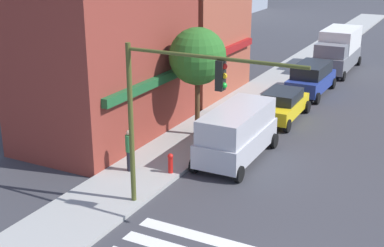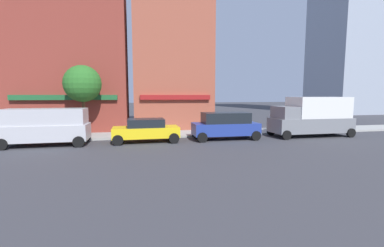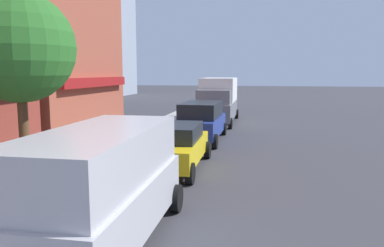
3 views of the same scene
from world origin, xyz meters
name	(u,v)px [view 1 (image 1 of 3)]	position (x,y,z in m)	size (l,w,h in m)	color
sidewalk_left	(46,239)	(0.00, 7.50, 0.07)	(120.00, 3.00, 0.15)	#9E9E99
traffic_signal	(170,100)	(3.48, 4.83, 4.19)	(0.32, 6.26, 5.96)	#474C1E
van_silver	(237,132)	(9.07, 4.70, 1.29)	(5.02, 2.22, 2.34)	#B7B7BC
sedan_yellow	(282,104)	(15.25, 4.70, 0.84)	(4.44, 2.02, 1.59)	yellow
suv_blue	(311,78)	(20.90, 4.70, 1.03)	(4.73, 2.12, 1.94)	navy
box_truck_grey	(338,49)	(27.89, 4.70, 1.59)	(6.21, 2.42, 3.04)	slate
pedestrian_green_top	(129,150)	(5.62, 7.99, 1.07)	(0.32, 0.32, 1.77)	#23232D
fire_hydrant	(170,162)	(6.20, 6.40, 0.61)	(0.24, 0.24, 0.84)	red
street_tree	(198,57)	(10.77, 7.50, 4.00)	(2.70, 2.70, 5.22)	brown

